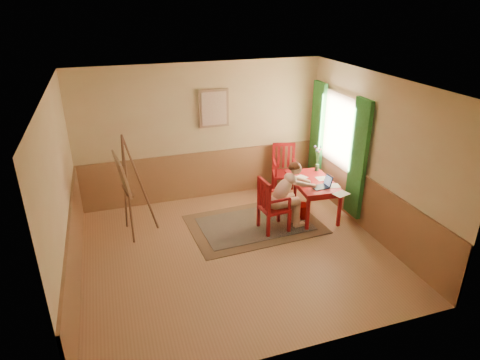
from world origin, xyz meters
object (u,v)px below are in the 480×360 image
object	(u,v)px
table	(313,185)
chair_back	(284,170)
figure	(287,193)
chair_left	(272,205)
laptop	(323,185)
easel	(124,178)

from	to	relation	value
table	chair_back	size ratio (longest dim) A/B	1.15
chair_back	figure	xyz separation A→B (m)	(-0.56, -1.37, 0.16)
chair_back	figure	distance (m)	1.49
chair_left	chair_back	xyz separation A→B (m)	(0.85, 1.39, 0.03)
figure	laptop	world-z (taller)	figure
table	figure	bearing A→B (deg)	-155.50
easel	figure	bearing A→B (deg)	-13.21
easel	chair_left	bearing A→B (deg)	-15.06
chair_left	figure	bearing A→B (deg)	3.13
table	figure	size ratio (longest dim) A/B	0.98
chair_back	easel	world-z (taller)	easel
chair_left	easel	world-z (taller)	easel
figure	laptop	xyz separation A→B (m)	(0.72, -0.01, 0.06)
table	laptop	xyz separation A→B (m)	(0.03, -0.32, 0.13)
figure	chair_back	bearing A→B (deg)	67.74
table	chair_left	distance (m)	1.04
chair_back	easel	distance (m)	3.42
chair_left	figure	distance (m)	0.35
chair_back	laptop	bearing A→B (deg)	-83.61
table	easel	bearing A→B (deg)	174.52
chair_back	figure	world-z (taller)	figure
table	laptop	size ratio (longest dim) A/B	3.37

